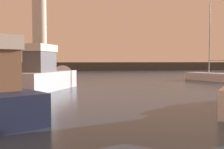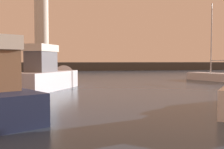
% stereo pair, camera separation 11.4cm
% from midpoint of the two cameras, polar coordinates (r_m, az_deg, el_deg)
% --- Properties ---
extents(ground_plane, '(220.00, 220.00, 0.00)m').
position_cam_midpoint_polar(ground_plane, '(31.46, -5.96, -1.09)').
color(ground_plane, '#2D3D51').
extents(breakwater, '(75.81, 6.01, 1.88)m').
position_cam_midpoint_polar(breakwater, '(62.07, -8.31, 1.76)').
color(breakwater, '#423F3D').
rests_on(breakwater, ground_plane).
extents(lighthouse, '(3.12, 3.12, 17.27)m').
position_cam_midpoint_polar(lighthouse, '(62.66, -14.96, 10.06)').
color(lighthouse, silver).
rests_on(lighthouse, breakwater).
extents(motorboat_4, '(5.65, 8.35, 3.71)m').
position_cam_midpoint_polar(motorboat_4, '(21.43, -12.74, -0.22)').
color(motorboat_4, silver).
rests_on(motorboat_4, ground_plane).
extents(sailboat_moored, '(4.00, 7.12, 8.66)m').
position_cam_midpoint_polar(sailboat_moored, '(31.48, 21.59, -0.42)').
color(sailboat_moored, silver).
rests_on(sailboat_moored, ground_plane).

